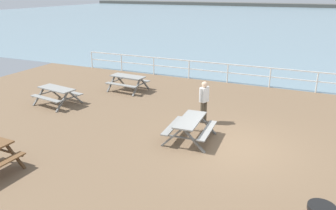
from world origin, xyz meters
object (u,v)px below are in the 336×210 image
Objects in this scene: picnic_table_mid_centre at (57,92)px; picnic_table_far_left at (128,79)px; visitor at (204,99)px; picnic_table_near_left at (190,124)px.

picnic_table_mid_centre and picnic_table_far_left have the same top height.
picnic_table_near_left is at bearing 114.95° from visitor.
picnic_table_near_left is 6.63m from picnic_table_far_left.
picnic_table_far_left is at bearing 69.88° from picnic_table_mid_centre.
picnic_table_far_left is (1.80, 3.23, 0.00)m from picnic_table_mid_centre.
picnic_table_near_left is at bearing -36.46° from picnic_table_far_left.
picnic_table_far_left is 5.57m from visitor.
picnic_table_near_left is 1.81m from visitor.
visitor reaches higher than picnic_table_near_left.
picnic_table_mid_centre is 1.06× the size of picnic_table_far_left.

